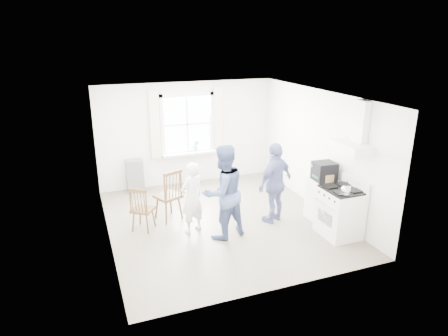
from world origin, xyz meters
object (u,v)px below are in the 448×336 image
at_px(stereo_stack, 324,171).
at_px(person_left, 192,198).
at_px(person_right, 275,183).
at_px(gas_stove, 340,212).
at_px(windsor_chair_b, 140,205).
at_px(person_mid, 223,192).
at_px(low_cabinet, 322,199).
at_px(windsor_chair_a, 171,190).

relative_size(stereo_stack, person_left, 0.31).
bearing_deg(person_right, gas_stove, 105.97).
height_order(stereo_stack, windsor_chair_b, stereo_stack).
relative_size(person_mid, person_right, 1.08).
bearing_deg(stereo_stack, low_cabinet, 54.35).
relative_size(windsor_chair_a, person_mid, 0.61).
bearing_deg(person_mid, low_cabinet, 163.24).
bearing_deg(person_left, person_right, 151.44).
bearing_deg(stereo_stack, person_right, 159.47).
distance_m(windsor_chair_b, person_mid, 1.65).
bearing_deg(person_right, low_cabinet, 137.32).
bearing_deg(windsor_chair_b, person_mid, -27.43).
bearing_deg(person_left, windsor_chair_b, -44.09).
xyz_separation_m(windsor_chair_b, person_mid, (1.44, -0.75, 0.34)).
bearing_deg(person_right, person_mid, -13.50).
distance_m(windsor_chair_a, windsor_chair_b, 0.74).
distance_m(windsor_chair_b, person_right, 2.72).
height_order(gas_stove, stereo_stack, stereo_stack).
bearing_deg(person_mid, windsor_chair_a, -69.53).
bearing_deg(gas_stove, windsor_chair_b, 157.38).
bearing_deg(person_mid, windsor_chair_b, -43.42).
height_order(stereo_stack, person_right, person_right).
relative_size(low_cabinet, person_right, 0.54).
relative_size(stereo_stack, windsor_chair_a, 0.39).
bearing_deg(person_left, windsor_chair_a, -91.00).
height_order(person_left, person_mid, person_mid).
distance_m(gas_stove, person_right, 1.37).
height_order(windsor_chair_a, windsor_chair_b, windsor_chair_a).
distance_m(gas_stove, windsor_chair_a, 3.36).
relative_size(person_left, person_right, 0.85).
bearing_deg(windsor_chair_b, person_right, -10.29).
xyz_separation_m(low_cabinet, person_left, (-2.66, 0.43, 0.26)).
relative_size(gas_stove, person_left, 0.79).
relative_size(stereo_stack, windsor_chair_b, 0.47).
distance_m(low_cabinet, windsor_chair_b, 3.69).
distance_m(person_left, person_right, 1.73).
bearing_deg(windsor_chair_b, gas_stove, -22.62).
height_order(gas_stove, person_mid, person_mid).
bearing_deg(windsor_chair_b, windsor_chair_a, 21.91).
distance_m(windsor_chair_a, person_mid, 1.29).
relative_size(stereo_stack, person_right, 0.26).
xyz_separation_m(gas_stove, person_mid, (-2.10, 0.73, 0.42)).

